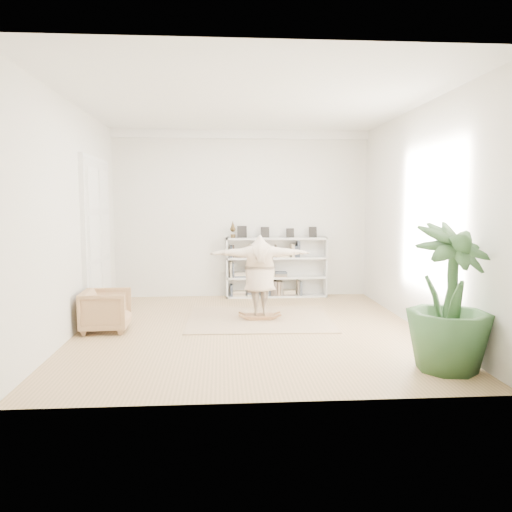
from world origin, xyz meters
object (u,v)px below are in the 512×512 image
Objects in this scene: rocker_board at (260,316)px; bookshelf at (276,268)px; houseplant at (449,297)px; armchair at (106,310)px; person at (260,273)px.

bookshelf is at bearing 78.09° from rocker_board.
houseplant reaches higher than rocker_board.
bookshelf is at bearing 107.40° from houseplant.
armchair is 1.41× the size of rocker_board.
person is at bearing -102.13° from rocker_board.
armchair is at bearing -137.90° from bookshelf.
rocker_board is (2.51, 0.59, -0.27)m from armchair.
person is 3.50m from houseplant.
person is at bearing -78.73° from armchair.
bookshelf is at bearing -101.91° from person.
armchair is at bearing 15.19° from person.
bookshelf reaches higher than person.
rocker_board is 0.76m from person.
rocker_board is 0.29× the size of houseplant.
armchair is at bearing 154.27° from houseplant.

